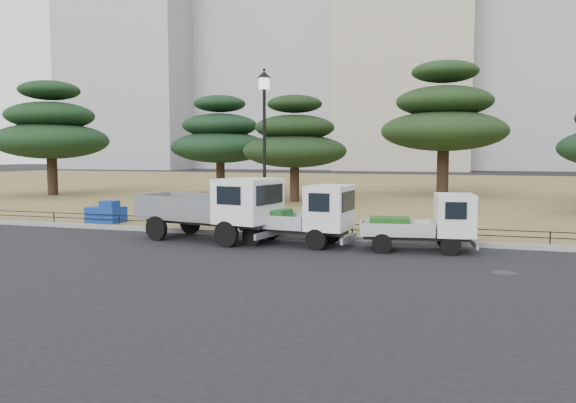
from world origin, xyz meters
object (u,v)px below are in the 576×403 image
(truck_large, at_px, (216,206))
(truck_kei_rear, at_px, (426,223))
(street_lamp, at_px, (264,124))
(tarp_pile, at_px, (106,214))
(truck_kei_front, at_px, (303,215))

(truck_large, xyz_separation_m, truck_kei_rear, (6.74, 0.09, -0.31))
(truck_kei_rear, xyz_separation_m, street_lamp, (-5.62, 1.54, 3.05))
(truck_kei_rear, bearing_deg, tarp_pile, 162.87)
(truck_kei_rear, height_order, street_lamp, street_lamp)
(street_lamp, height_order, tarp_pile, street_lamp)
(street_lamp, bearing_deg, truck_large, -124.43)
(truck_large, distance_m, street_lamp, 3.38)
(truck_large, distance_m, truck_kei_front, 2.98)
(truck_kei_front, bearing_deg, tarp_pile, 171.96)
(truck_large, distance_m, truck_kei_rear, 6.75)
(truck_large, bearing_deg, truck_kei_rear, 11.45)
(tarp_pile, bearing_deg, street_lamp, -3.51)
(truck_kei_front, height_order, truck_kei_rear, truck_kei_front)
(tarp_pile, bearing_deg, truck_large, -19.79)
(truck_kei_front, relative_size, street_lamp, 0.67)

